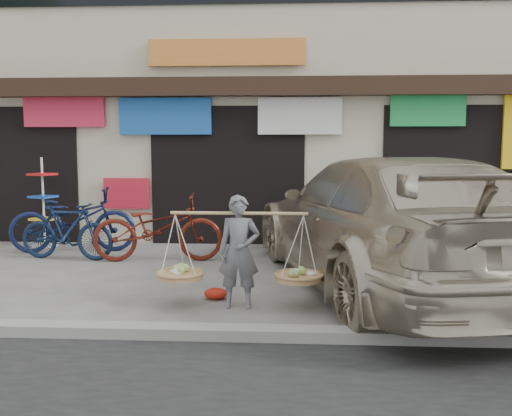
# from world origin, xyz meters

# --- Properties ---
(ground) EXTENTS (70.00, 70.00, 0.00)m
(ground) POSITION_xyz_m (0.00, 0.00, 0.00)
(ground) COLOR gray
(ground) RESTS_ON ground
(kerb) EXTENTS (70.00, 0.25, 0.12)m
(kerb) POSITION_xyz_m (0.00, -2.00, 0.06)
(kerb) COLOR gray
(kerb) RESTS_ON ground
(shophouse_block) EXTENTS (14.00, 6.32, 7.00)m
(shophouse_block) POSITION_xyz_m (-0.00, 6.42, 3.45)
(shophouse_block) COLOR beige
(shophouse_block) RESTS_ON ground
(street_vendor) EXTENTS (2.00, 0.57, 1.37)m
(street_vendor) POSITION_xyz_m (0.62, -0.88, 0.62)
(street_vendor) COLOR slate
(street_vendor) RESTS_ON ground
(bike_0) EXTENTS (2.35, 1.21, 1.18)m
(bike_0) POSITION_xyz_m (-2.73, 2.46, 0.59)
(bike_0) COLOR #10193D
(bike_0) RESTS_ON ground
(bike_1) EXTENTS (1.74, 0.70, 1.02)m
(bike_1) POSITION_xyz_m (-2.58, 1.78, 0.51)
(bike_1) COLOR #101F3A
(bike_1) RESTS_ON ground
(bike_2) EXTENTS (2.24, 1.00, 1.14)m
(bike_2) POSITION_xyz_m (-0.99, 1.76, 0.57)
(bike_2) COLOR #54180E
(bike_2) RESTS_ON ground
(suv) EXTENTS (3.95, 6.67, 1.81)m
(suv) POSITION_xyz_m (2.53, 0.22, 0.91)
(suv) COLOR #C2B59C
(suv) RESTS_ON ground
(display_rack) EXTENTS (0.52, 0.52, 1.72)m
(display_rack) POSITION_xyz_m (-3.50, 2.98, 0.69)
(display_rack) COLOR silver
(display_rack) RESTS_ON ground
(red_bag) EXTENTS (0.31, 0.25, 0.14)m
(red_bag) POSITION_xyz_m (0.29, -0.53, 0.07)
(red_bag) COLOR red
(red_bag) RESTS_ON ground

